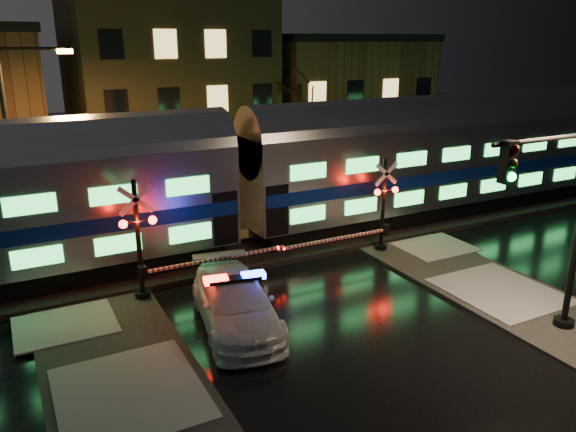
% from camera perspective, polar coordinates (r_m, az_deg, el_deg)
% --- Properties ---
extents(ground, '(120.00, 120.00, 0.00)m').
position_cam_1_polar(ground, '(19.80, 1.10, -8.38)').
color(ground, black).
rests_on(ground, ground).
extents(ballast, '(90.00, 4.20, 0.24)m').
position_cam_1_polar(ballast, '(23.90, -4.65, -3.45)').
color(ballast, black).
rests_on(ballast, ground).
extents(sidewalk_right, '(4.00, 20.00, 0.12)m').
position_cam_1_polar(sidewalk_right, '(19.82, 27.19, -10.25)').
color(sidewalk_right, '#2D2D2D').
rests_on(sidewalk_right, ground).
extents(building_mid, '(12.00, 11.00, 11.50)m').
position_cam_1_polar(building_mid, '(39.66, -12.30, 12.93)').
color(building_mid, brown).
rests_on(building_mid, ground).
extents(building_right, '(12.00, 10.00, 8.50)m').
position_cam_1_polar(building_right, '(44.60, 4.64, 11.79)').
color(building_right, '#553421').
rests_on(building_right, ground).
extents(train, '(51.00, 3.12, 5.92)m').
position_cam_1_polar(train, '(22.86, -5.29, 4.13)').
color(train, black).
rests_on(train, ballast).
extents(police_car, '(3.11, 5.72, 1.74)m').
position_cam_1_polar(police_car, '(17.77, -5.35, -8.79)').
color(police_car, white).
rests_on(police_car, ground).
extents(crossing_signal_right, '(5.68, 0.65, 4.02)m').
position_cam_1_polar(crossing_signal_right, '(23.49, 9.02, -0.01)').
color(crossing_signal_right, black).
rests_on(crossing_signal_right, ground).
extents(crossing_signal_left, '(6.06, 0.67, 4.29)m').
position_cam_1_polar(crossing_signal_left, '(19.63, -13.80, -3.49)').
color(crossing_signal_left, black).
rests_on(crossing_signal_left, ground).
extents(traffic_light, '(4.24, 0.74, 6.55)m').
position_cam_1_polar(traffic_light, '(17.78, 25.69, -1.15)').
color(traffic_light, black).
rests_on(traffic_light, ground).
extents(streetlight, '(2.85, 0.30, 8.52)m').
position_cam_1_polar(streetlight, '(24.91, -25.83, 7.15)').
color(streetlight, black).
rests_on(streetlight, ground).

